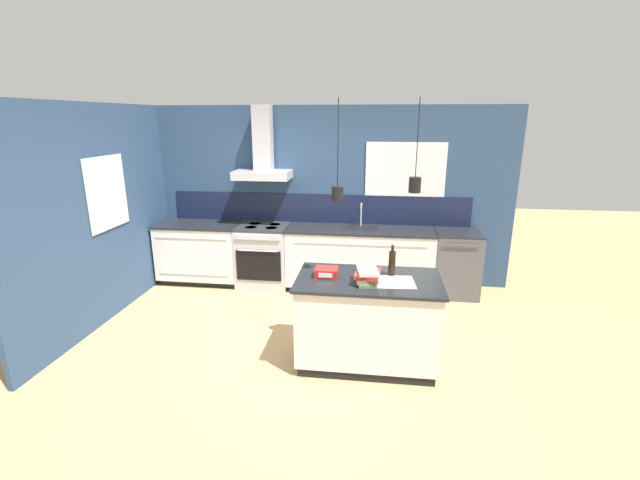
{
  "coord_description": "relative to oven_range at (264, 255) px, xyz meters",
  "views": [
    {
      "loc": [
        0.84,
        -4.2,
        2.43
      ],
      "look_at": [
        0.21,
        0.56,
        1.05
      ],
      "focal_mm": 24.0,
      "sensor_mm": 36.0,
      "label": 1
    }
  ],
  "objects": [
    {
      "name": "kitchen_island",
      "position": [
        1.57,
        -1.94,
        0.0
      ],
      "size": [
        1.41,
        0.82,
        0.91
      ],
      "color": "black",
      "rests_on": "ground_plane"
    },
    {
      "name": "bottle_on_island",
      "position": [
        1.8,
        -1.82,
        0.59
      ],
      "size": [
        0.07,
        0.07,
        0.32
      ],
      "color": "black",
      "rests_on": "kitchen_island"
    },
    {
      "name": "dishwasher",
      "position": [
        2.76,
        0.0,
        -0.0
      ],
      "size": [
        0.62,
        0.65,
        0.91
      ],
      "color": "#4C4C51",
      "rests_on": "ground_plane"
    },
    {
      "name": "ground_plane",
      "position": [
        0.77,
        -1.69,
        -0.46
      ],
      "size": [
        16.0,
        16.0,
        0.0
      ],
      "primitive_type": "plane",
      "color": "tan",
      "rests_on": "ground"
    },
    {
      "name": "book_stack",
      "position": [
        1.56,
        -2.05,
        0.53
      ],
      "size": [
        0.26,
        0.33,
        0.15
      ],
      "color": "#4C7F4C",
      "rests_on": "kitchen_island"
    },
    {
      "name": "oven_range",
      "position": [
        0.0,
        0.0,
        0.0
      ],
      "size": [
        0.75,
        0.66,
        0.91
      ],
      "color": "#B5B5BA",
      "rests_on": "ground_plane"
    },
    {
      "name": "counter_run_left",
      "position": [
        -0.98,
        0.01,
        0.01
      ],
      "size": [
        1.23,
        0.64,
        0.91
      ],
      "color": "black",
      "rests_on": "ground_plane"
    },
    {
      "name": "wall_left",
      "position": [
        -1.66,
        -0.99,
        0.85
      ],
      "size": [
        0.08,
        3.8,
        2.6
      ],
      "color": "navy",
      "rests_on": "ground_plane"
    },
    {
      "name": "wall_back",
      "position": [
        0.73,
        0.31,
        0.9
      ],
      "size": [
        5.6,
        2.37,
        2.6
      ],
      "color": "navy",
      "rests_on": "ground_plane"
    },
    {
      "name": "red_supply_box",
      "position": [
        1.16,
        -1.93,
        0.5
      ],
      "size": [
        0.22,
        0.19,
        0.09
      ],
      "color": "red",
      "rests_on": "kitchen_island"
    },
    {
      "name": "counter_run_sink",
      "position": [
        1.42,
        0.01,
        0.01
      ],
      "size": [
        2.09,
        0.64,
        1.25
      ],
      "color": "black",
      "rests_on": "ground_plane"
    },
    {
      "name": "paper_pile",
      "position": [
        1.83,
        -2.0,
        0.46
      ],
      "size": [
        0.39,
        0.36,
        0.01
      ],
      "color": "silver",
      "rests_on": "kitchen_island"
    }
  ]
}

